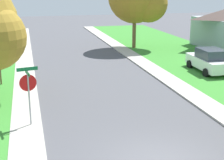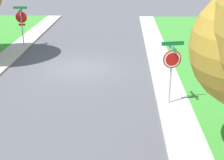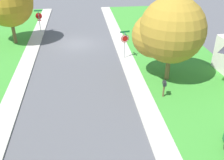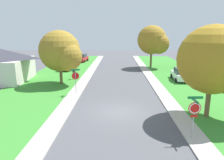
% 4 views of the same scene
% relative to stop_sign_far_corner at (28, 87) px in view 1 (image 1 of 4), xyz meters
% --- Properties ---
extents(sidewalk_east, '(1.40, 56.00, 0.10)m').
position_rel_stop_sign_far_corner_xyz_m(sidewalk_east, '(9.19, 7.48, -1.84)').
color(sidewalk_east, '#ADA89E').
rests_on(sidewalk_east, ground).
extents(lawn_east, '(8.00, 56.00, 0.08)m').
position_rel_stop_sign_far_corner_xyz_m(lawn_east, '(13.89, 7.48, -1.85)').
color(lawn_east, '#38842D').
rests_on(lawn_east, ground).
extents(sidewalk_west, '(1.40, 56.00, 0.10)m').
position_rel_stop_sign_far_corner_xyz_m(sidewalk_west, '(-0.21, 7.48, -1.84)').
color(sidewalk_west, '#ADA89E').
rests_on(sidewalk_west, ground).
extents(stop_sign_far_corner, '(0.91, 0.91, 2.77)m').
position_rel_stop_sign_far_corner_xyz_m(stop_sign_far_corner, '(0.00, 0.00, 0.00)').
color(stop_sign_far_corner, '#9E9EA3').
rests_on(stop_sign_far_corner, ground).
extents(car_white_kerbside_mid, '(2.16, 4.37, 1.76)m').
position_rel_stop_sign_far_corner_xyz_m(car_white_kerbside_mid, '(12.90, 6.78, -1.01)').
color(car_white_kerbside_mid, white).
rests_on(car_white_kerbside_mid, ground).
extents(mailbox, '(0.32, 0.51, 1.31)m').
position_rel_stop_sign_far_corner_xyz_m(mailbox, '(-1.68, 7.07, -0.88)').
color(mailbox, brown).
rests_on(mailbox, ground).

